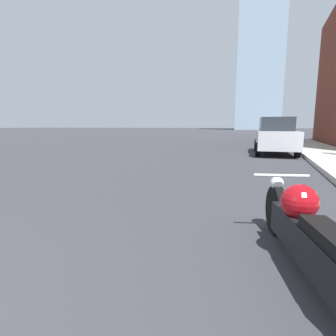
{
  "coord_description": "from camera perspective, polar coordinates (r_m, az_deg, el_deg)",
  "views": [
    {
      "loc": [
        2.97,
        0.59,
        1.32
      ],
      "look_at": [
        1.18,
        5.41,
        0.5
      ],
      "focal_mm": 28.0,
      "sensor_mm": 36.0,
      "label": 1
    }
  ],
  "objects": [
    {
      "name": "sidewalk",
      "position": [
        39.51,
        24.45,
        6.47
      ],
      "size": [
        2.26,
        240.0,
        0.15
      ],
      "color": "#B2ADA3",
      "rests_on": "ground_plane"
    },
    {
      "name": "distant_tower",
      "position": [
        114.0,
        20.05,
        27.53
      ],
      "size": [
        15.88,
        15.88,
        76.72
      ],
      "color": "#8CA5BC",
      "rests_on": "ground_plane"
    },
    {
      "name": "motorcycle",
      "position": [
        2.66,
        28.28,
        -12.74
      ],
      "size": [
        0.89,
        2.54,
        0.78
      ],
      "rotation": [
        0.0,
        0.0,
        0.25
      ],
      "color": "black",
      "rests_on": "ground_plane"
    },
    {
      "name": "parked_car_silver",
      "position": [
        13.71,
        22.29,
        6.47
      ],
      "size": [
        2.0,
        4.65,
        1.73
      ],
      "rotation": [
        0.0,
        0.0,
        0.06
      ],
      "color": "#BCBCC1",
      "rests_on": "ground_plane"
    },
    {
      "name": "parked_car_blue",
      "position": [
        24.37,
        21.56,
        7.41
      ],
      "size": [
        2.14,
        4.51,
        1.75
      ],
      "rotation": [
        0.0,
        0.0,
        0.07
      ],
      "color": "#1E3899",
      "rests_on": "ground_plane"
    }
  ]
}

